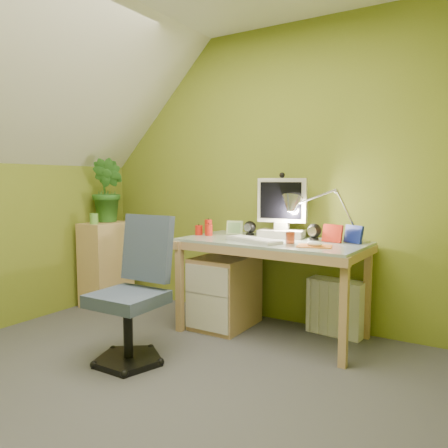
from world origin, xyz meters
The scene contains 21 objects.
floor centered at (0.00, 0.00, -0.01)m, with size 3.20×3.20×0.01m, color #49494E.
wall_back centered at (0.00, 1.60, 1.20)m, with size 3.20×0.01×2.40m, color olive.
slope_ceiling centered at (-1.00, 0.00, 1.85)m, with size 1.10×3.20×1.10m, color white.
desk centered at (0.28, 1.23, 0.36)m, with size 1.35×0.68×0.72m, color tan, non-canonical shape.
monitor centered at (0.28, 1.41, 0.97)m, with size 0.35×0.21×0.49m, color beige, non-canonical shape.
speaker_left centered at (0.01, 1.39, 0.78)m, with size 0.10×0.10×0.12m, color black, non-canonical shape.
speaker_right centered at (0.55, 1.39, 0.79)m, with size 0.10×0.10×0.12m, color black, non-canonical shape.
keyboard centered at (0.20, 1.09, 0.74)m, with size 0.46×0.15×0.02m, color silver.
mousepad centered at (0.66, 1.09, 0.73)m, with size 0.23×0.16×0.01m, color #CC6A1F.
mouse centered at (0.66, 1.09, 0.74)m, with size 0.11×0.07×0.04m, color white.
amber_tumbler centered at (0.46, 1.15, 0.77)m, with size 0.06×0.06×0.08m, color maroon.
candle_cluster centered at (-0.32, 1.24, 0.78)m, with size 0.16×0.14×0.12m, color red, non-canonical shape.
photo_frame_red centered at (0.70, 1.35, 0.79)m, with size 0.15×0.02×0.13m, color #AA2112.
photo_frame_blue centered at (0.84, 1.39, 0.79)m, with size 0.15×0.02×0.13m, color navy.
photo_frame_green centered at (-0.12, 1.37, 0.78)m, with size 0.13×0.02×0.11m, color #AAC386.
desk_lamp centered at (0.73, 1.41, 1.00)m, with size 0.52×0.22×0.55m, color #B5B4B9, non-canonical shape.
side_ledge centered at (-1.40, 1.16, 0.39)m, with size 0.29×0.44×0.78m, color tan.
potted_plant centered at (-1.40, 1.21, 1.07)m, with size 0.33×0.26×0.59m, color #2C6622.
green_cup centered at (-1.38, 1.01, 0.83)m, with size 0.08×0.08×0.10m, color #69A846.
task_chair centered at (-0.28, 0.28, 0.42)m, with size 0.47×0.47×0.85m, color #3C4964, non-canonical shape.
radiator centered at (0.69, 1.50, 0.21)m, with size 0.42×0.17×0.42m, color white.
Camera 1 is at (1.65, -1.70, 1.16)m, focal length 35.00 mm.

